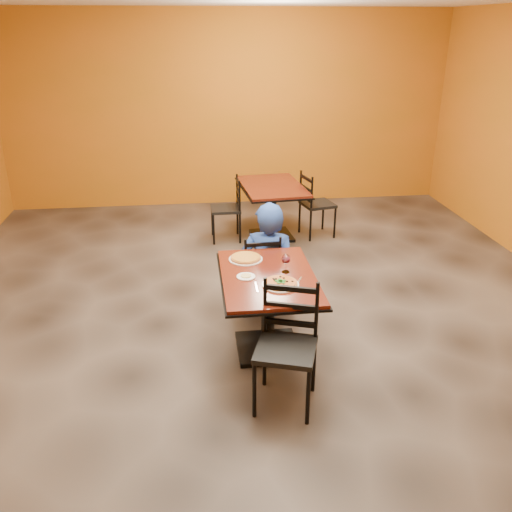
{
  "coord_description": "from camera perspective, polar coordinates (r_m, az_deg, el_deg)",
  "views": [
    {
      "loc": [
        -0.61,
        -4.62,
        2.73
      ],
      "look_at": [
        -0.08,
        -0.3,
        0.85
      ],
      "focal_mm": 37.5,
      "sensor_mm": 36.0,
      "label": 1
    }
  ],
  "objects": [
    {
      "name": "chair_second_left",
      "position": [
        7.31,
        -3.27,
        5.01
      ],
      "size": [
        0.4,
        0.4,
        0.87
      ],
      "primitive_type": null,
      "rotation": [
        0.0,
        0.0,
        -1.56
      ],
      "color": "black",
      "rests_on": "floor"
    },
    {
      "name": "fork",
      "position": [
        4.4,
        0.04,
        -3.32
      ],
      "size": [
        0.02,
        0.19,
        0.0
      ],
      "primitive_type": "cube",
      "rotation": [
        0.0,
        0.0,
        -0.01
      ],
      "color": "silver",
      "rests_on": "table_main"
    },
    {
      "name": "pizza_far",
      "position": [
        4.91,
        -1.11,
        -0.16
      ],
      "size": [
        0.28,
        0.28,
        0.02
      ],
      "primitive_type": "cylinder",
      "color": "gold",
      "rests_on": "plate_far"
    },
    {
      "name": "plate_main",
      "position": [
        4.44,
        2.62,
        -3.06
      ],
      "size": [
        0.31,
        0.31,
        0.01
      ],
      "primitive_type": "cylinder",
      "color": "white",
      "rests_on": "table_main"
    },
    {
      "name": "chair_main_far",
      "position": [
        5.49,
        0.39,
        -1.54
      ],
      "size": [
        0.4,
        0.4,
        0.84
      ],
      "primitive_type": null,
      "rotation": [
        0.0,
        0.0,
        3.2
      ],
      "color": "black",
      "rests_on": "floor"
    },
    {
      "name": "wine_glass",
      "position": [
        4.64,
        3.2,
        -0.71
      ],
      "size": [
        0.08,
        0.08,
        0.18
      ],
      "primitive_type": null,
      "color": "white",
      "rests_on": "table_main"
    },
    {
      "name": "chair_main_near",
      "position": [
        4.08,
        3.2,
        -10.0
      ],
      "size": [
        0.56,
        0.56,
        0.98
      ],
      "primitive_type": null,
      "rotation": [
        0.0,
        0.0,
        -0.33
      ],
      "color": "black",
      "rests_on": "floor"
    },
    {
      "name": "chair_second_right",
      "position": [
        7.49,
        6.6,
        5.48
      ],
      "size": [
        0.49,
        0.49,
        0.91
      ],
      "primitive_type": null,
      "rotation": [
        0.0,
        0.0,
        1.79
      ],
      "color": "black",
      "rests_on": "floor"
    },
    {
      "name": "side_plate",
      "position": [
        4.57,
        -1.08,
        -2.21
      ],
      "size": [
        0.16,
        0.16,
        0.01
      ],
      "primitive_type": "cylinder",
      "color": "white",
      "rests_on": "table_main"
    },
    {
      "name": "pizza_main",
      "position": [
        4.43,
        2.63,
        -2.87
      ],
      "size": [
        0.28,
        0.28,
        0.02
      ],
      "primitive_type": "cylinder",
      "color": "maroon",
      "rests_on": "plate_main"
    },
    {
      "name": "dip",
      "position": [
        4.57,
        -1.08,
        -2.11
      ],
      "size": [
        0.09,
        0.09,
        0.01
      ],
      "primitive_type": "cylinder",
      "color": "tan",
      "rests_on": "side_plate"
    },
    {
      "name": "table_main",
      "position": [
        4.7,
        1.29,
        -4.2
      ],
      "size": [
        0.83,
        1.23,
        0.75
      ],
      "color": "#5B190E",
      "rests_on": "floor"
    },
    {
      "name": "floor",
      "position": [
        5.4,
        0.49,
        -7.01
      ],
      "size": [
        7.0,
        8.0,
        0.01
      ],
      "primitive_type": "cube",
      "color": "black",
      "rests_on": "ground"
    },
    {
      "name": "table_second",
      "position": [
        7.34,
        1.73,
        6.1
      ],
      "size": [
        0.92,
        1.28,
        0.75
      ],
      "rotation": [
        0.0,
        0.0,
        0.09
      ],
      "color": "#5B190E",
      "rests_on": "floor"
    },
    {
      "name": "knife",
      "position": [
        4.5,
        4.55,
        -2.77
      ],
      "size": [
        0.1,
        0.2,
        0.0
      ],
      "primitive_type": "cube",
      "rotation": [
        0.0,
        0.0,
        -0.45
      ],
      "color": "silver",
      "rests_on": "table_main"
    },
    {
      "name": "plate_far",
      "position": [
        4.92,
        -1.11,
        -0.33
      ],
      "size": [
        0.31,
        0.31,
        0.01
      ],
      "primitive_type": "cylinder",
      "color": "white",
      "rests_on": "table_main"
    },
    {
      "name": "wall_back",
      "position": [
        8.73,
        -2.97,
        15.21
      ],
      "size": [
        7.0,
        0.01,
        3.0
      ],
      "primitive_type": "cube",
      "color": "#BC6114",
      "rests_on": "ground"
    },
    {
      "name": "diner",
      "position": [
        5.41,
        1.36,
        -0.08
      ],
      "size": [
        0.67,
        0.53,
        1.16
      ],
      "primitive_type": "imported",
      "rotation": [
        0.0,
        0.0,
        2.86
      ],
      "color": "#1A4293",
      "rests_on": "floor"
    }
  ]
}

